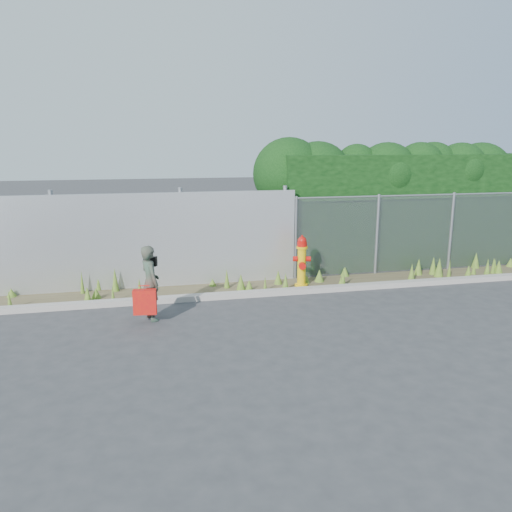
{
  "coord_description": "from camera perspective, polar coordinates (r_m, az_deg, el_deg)",
  "views": [
    {
      "loc": [
        -2.51,
        -8.45,
        3.29
      ],
      "look_at": [
        -0.3,
        1.4,
        1.0
      ],
      "focal_mm": 35.0,
      "sensor_mm": 36.0,
      "label": 1
    }
  ],
  "objects": [
    {
      "name": "black_shoulder_bag",
      "position": [
        9.76,
        -11.98,
        -0.58
      ],
      "size": [
        0.25,
        0.1,
        0.19
      ],
      "rotation": [
        0.0,
        0.0,
        -0.38
      ],
      "color": "black"
    },
    {
      "name": "hedge",
      "position": [
        14.23,
        15.63,
        7.04
      ],
      "size": [
        7.93,
        2.01,
        3.45
      ],
      "color": "black",
      "rests_on": "ground"
    },
    {
      "name": "chainlink_fence",
      "position": [
        13.49,
        17.66,
        2.53
      ],
      "size": [
        6.5,
        0.07,
        2.05
      ],
      "color": "gray",
      "rests_on": "ground"
    },
    {
      "name": "red_tote_bag",
      "position": [
        9.42,
        -12.59,
        -5.14
      ],
      "size": [
        0.42,
        0.15,
        0.55
      ],
      "rotation": [
        0.0,
        0.0,
        -0.11
      ],
      "color": "#BA0A12"
    },
    {
      "name": "ground",
      "position": [
        9.41,
        3.68,
        -7.71
      ],
      "size": [
        80.0,
        80.0,
        0.0
      ],
      "primitive_type": "plane",
      "color": "#333336",
      "rests_on": "ground"
    },
    {
      "name": "woman",
      "position": [
        9.61,
        -12.0,
        -3.04
      ],
      "size": [
        0.5,
        0.61,
        1.44
      ],
      "primitive_type": "imported",
      "rotation": [
        0.0,
        0.0,
        1.92
      ],
      "color": "#10664C",
      "rests_on": "ground"
    },
    {
      "name": "corrugated_fence",
      "position": [
        11.69,
        -16.02,
        1.5
      ],
      "size": [
        8.5,
        0.21,
        2.3
      ],
      "color": "#B3B5BA",
      "rests_on": "ground"
    },
    {
      "name": "curb",
      "position": [
        11.04,
        1.07,
        -4.24
      ],
      "size": [
        16.0,
        0.22,
        0.12
      ],
      "primitive_type": "cube",
      "color": "gray",
      "rests_on": "ground"
    },
    {
      "name": "fire_hydrant",
      "position": [
        11.62,
        5.25,
        -0.7
      ],
      "size": [
        0.41,
        0.37,
        1.23
      ],
      "rotation": [
        0.0,
        0.0,
        -0.23
      ],
      "color": "#DDB00B",
      "rests_on": "ground"
    },
    {
      "name": "weed_strip",
      "position": [
        11.89,
        5.42,
        -2.69
      ],
      "size": [
        16.0,
        1.29,
        0.54
      ],
      "color": "#4A402A",
      "rests_on": "ground"
    }
  ]
}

